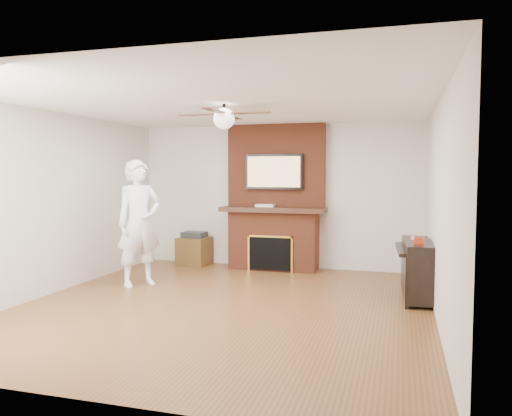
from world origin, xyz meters
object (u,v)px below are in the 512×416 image
(fireplace, at_px, (275,211))
(side_table, at_px, (194,250))
(piano, at_px, (417,268))
(person, at_px, (139,223))

(fireplace, height_order, side_table, fireplace)
(side_table, height_order, piano, piano)
(fireplace, bearing_deg, piano, -33.43)
(piano, bearing_deg, side_table, 155.84)
(side_table, relative_size, piano, 0.50)
(person, bearing_deg, piano, -47.94)
(fireplace, xyz_separation_m, side_table, (-1.47, -0.07, -0.72))
(person, height_order, side_table, person)
(side_table, bearing_deg, piano, -16.92)
(person, distance_m, piano, 3.94)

